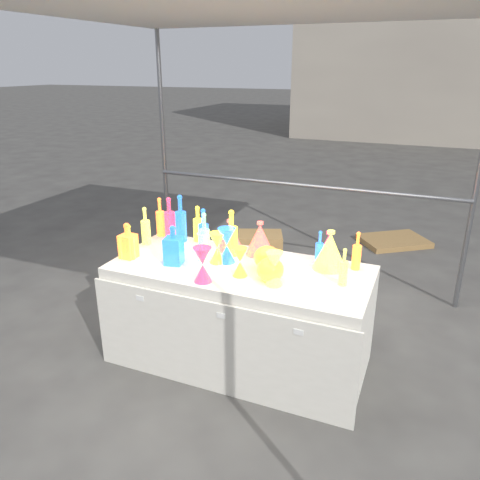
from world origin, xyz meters
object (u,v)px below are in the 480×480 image
at_px(decanter_0, 128,241).
at_px(cardboard_box_closed, 260,249).
at_px(display_table, 240,315).
at_px(bottle_0, 198,223).
at_px(globe_0, 270,271).
at_px(lampshade_0, 230,235).
at_px(hourglass_0, 240,262).

bearing_deg(decanter_0, cardboard_box_closed, 61.02).
xyz_separation_m(display_table, bottle_0, (-0.51, 0.36, 0.52)).
height_order(display_table, cardboard_box_closed, display_table).
xyz_separation_m(cardboard_box_closed, globe_0, (0.76, -1.88, 0.65)).
xyz_separation_m(display_table, cardboard_box_closed, (-0.49, 1.75, -0.20)).
bearing_deg(lampshade_0, bottle_0, -173.48).
relative_size(hourglass_0, globe_0, 1.12).
bearing_deg(bottle_0, cardboard_box_closed, 89.37).
bearing_deg(hourglass_0, lampshade_0, 121.87).
distance_m(hourglass_0, globe_0, 0.21).
xyz_separation_m(bottle_0, hourglass_0, (0.56, -0.48, -0.05)).
relative_size(decanter_0, lampshade_0, 1.07).
distance_m(display_table, cardboard_box_closed, 1.83).
distance_m(bottle_0, globe_0, 0.92).
height_order(decanter_0, globe_0, decanter_0).
relative_size(display_table, decanter_0, 7.18).
distance_m(cardboard_box_closed, decanter_0, 2.04).
height_order(decanter_0, hourglass_0, decanter_0).
distance_m(cardboard_box_closed, lampshade_0, 1.66).
relative_size(display_table, cardboard_box_closed, 3.85).
distance_m(cardboard_box_closed, hourglass_0, 2.07).
bearing_deg(globe_0, display_table, 155.16).
relative_size(decanter_0, globe_0, 1.44).
bearing_deg(lampshade_0, cardboard_box_closed, 122.36).
bearing_deg(lampshade_0, hourglass_0, -37.16).
distance_m(globe_0, lampshade_0, 0.62).
distance_m(display_table, globe_0, 0.54).
bearing_deg(cardboard_box_closed, globe_0, -89.49).
relative_size(cardboard_box_closed, globe_0, 2.68).
xyz_separation_m(cardboard_box_closed, hourglass_0, (0.55, -1.88, 0.68)).
xyz_separation_m(display_table, globe_0, (0.27, -0.12, 0.45)).
relative_size(cardboard_box_closed, hourglass_0, 2.40).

